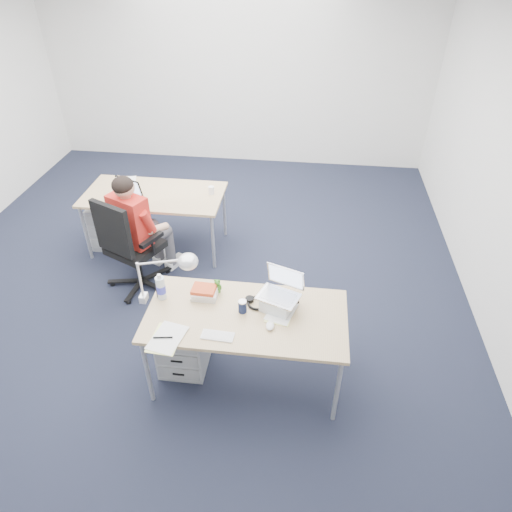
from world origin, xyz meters
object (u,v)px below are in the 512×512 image
at_px(desk_far, 154,197).
at_px(water_bottle, 161,286).
at_px(office_chair, 136,263).
at_px(computer_mouse, 270,326).
at_px(drawer_pedestal_near, 185,339).
at_px(sunglasses, 292,303).
at_px(drawer_pedestal_far, 112,223).
at_px(wireless_keyboard, 218,336).
at_px(headphones, 258,302).
at_px(book_stack, 204,292).
at_px(cordless_phone, 158,290).
at_px(silver_laptop, 279,292).
at_px(can_koozie, 242,306).
at_px(desk_near, 246,319).
at_px(seated_person, 142,228).
at_px(bear_figurine, 217,286).
at_px(desk_lamp, 159,277).
at_px(far_cup, 211,190).
at_px(dark_laptop, 122,191).

distance_m(desk_far, water_bottle, 1.87).
distance_m(office_chair, computer_mouse, 2.01).
bearing_deg(drawer_pedestal_near, sunglasses, 4.42).
height_order(drawer_pedestal_far, wireless_keyboard, wireless_keyboard).
distance_m(office_chair, sunglasses, 1.99).
height_order(headphones, book_stack, book_stack).
bearing_deg(cordless_phone, silver_laptop, -19.73).
bearing_deg(can_koozie, desk_near, -45.17).
xyz_separation_m(desk_near, can_koozie, (-0.03, 0.03, 0.10)).
bearing_deg(seated_person, desk_far, 120.94).
bearing_deg(sunglasses, silver_laptop, -174.82).
height_order(desk_far, water_bottle, water_bottle).
distance_m(drawer_pedestal_far, cordless_phone, 2.19).
relative_size(office_chair, bear_figurine, 8.61).
bearing_deg(sunglasses, wireless_keyboard, -165.10).
xyz_separation_m(computer_mouse, book_stack, (-0.58, 0.29, 0.03)).
distance_m(water_bottle, sunglasses, 1.08).
bearing_deg(bear_figurine, book_stack, -161.93).
bearing_deg(cordless_phone, wireless_keyboard, -52.69).
relative_size(drawer_pedestal_far, cordless_phone, 4.02).
bearing_deg(desk_lamp, drawer_pedestal_near, -6.94).
height_order(desk_near, desk_lamp, desk_lamp).
xyz_separation_m(drawer_pedestal_near, headphones, (0.64, 0.04, 0.47)).
relative_size(bear_figurine, desk_lamp, 0.25).
xyz_separation_m(headphones, desk_lamp, (-0.78, -0.07, 0.24)).
relative_size(desk_near, computer_mouse, 15.59).
bearing_deg(bear_figurine, desk_far, 102.09).
bearing_deg(sunglasses, can_koozie, 175.48).
height_order(office_chair, sunglasses, office_chair).
xyz_separation_m(drawer_pedestal_near, wireless_keyboard, (0.39, -0.36, 0.46)).
bearing_deg(silver_laptop, bear_figurine, -174.80).
bearing_deg(computer_mouse, desk_lamp, 168.50).
height_order(water_bottle, desk_lamp, desk_lamp).
xyz_separation_m(headphones, far_cup, (-0.76, 1.81, 0.03)).
distance_m(drawer_pedestal_near, cordless_phone, 0.55).
bearing_deg(drawer_pedestal_far, book_stack, -47.49).
bearing_deg(water_bottle, cordless_phone, 156.87).
bearing_deg(far_cup, sunglasses, -59.64).
xyz_separation_m(office_chair, computer_mouse, (1.56, -1.20, 0.43)).
xyz_separation_m(desk_far, headphones, (1.42, -1.73, 0.06)).
bearing_deg(wireless_keyboard, can_koozie, 66.30).
height_order(headphones, can_koozie, can_koozie).
distance_m(headphones, book_stack, 0.45).
bearing_deg(book_stack, headphones, -4.57).
xyz_separation_m(drawer_pedestal_near, computer_mouse, (0.77, -0.21, 0.47)).
height_order(headphones, water_bottle, water_bottle).
bearing_deg(silver_laptop, dark_laptop, 160.84).
relative_size(can_koozie, dark_laptop, 0.32).
height_order(computer_mouse, water_bottle, water_bottle).
bearing_deg(seated_person, wireless_keyboard, -28.11).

